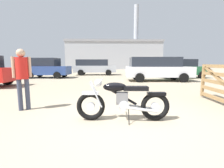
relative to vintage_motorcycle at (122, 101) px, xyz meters
The scene contains 9 objects.
ground_plane 0.46m from the vintage_motorcycle, 26.74° to the left, with size 80.00×80.00×0.00m, color gray.
vintage_motorcycle is the anchor object (origin of this frame).
bystander 2.82m from the vintage_motorcycle, 158.69° to the left, with size 0.42×0.30×1.66m.
blue_hatchback_right 12.08m from the vintage_motorcycle, 55.15° to the left, with size 4.36×2.26×1.67m.
pale_sedan_back 12.21m from the vintage_motorcycle, 115.40° to the left, with size 4.09×2.22×1.78m.
silver_sedan_mid 8.58m from the vintage_motorcycle, 64.12° to the left, with size 4.85×2.32×1.74m.
red_hatchback_near 16.57m from the vintage_motorcycle, 114.30° to the left, with size 3.97×1.96×1.78m.
dark_sedan_left 14.35m from the vintage_motorcycle, 94.25° to the left, with size 4.78×2.14×1.74m.
industrial_building 35.16m from the vintage_motorcycle, 84.80° to the left, with size 22.50×9.81×15.21m.
Camera 1 is at (-0.56, -3.32, 1.27)m, focal length 24.50 mm.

